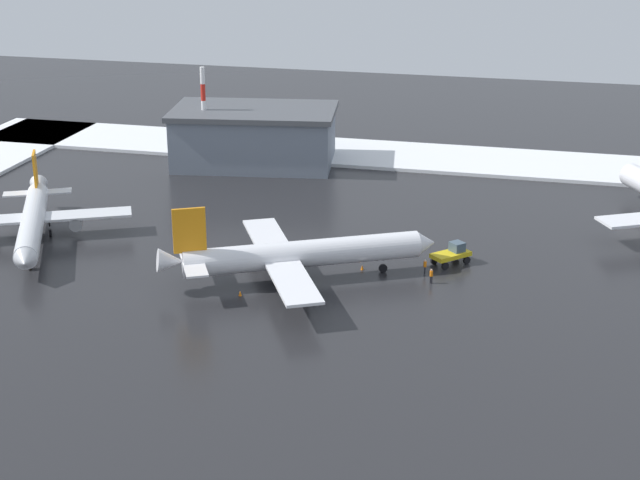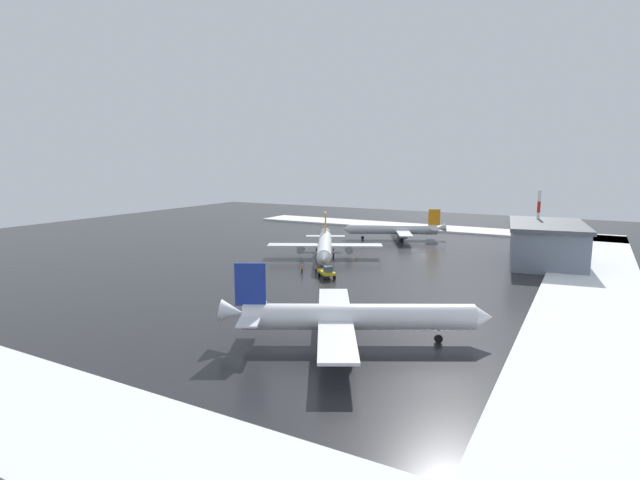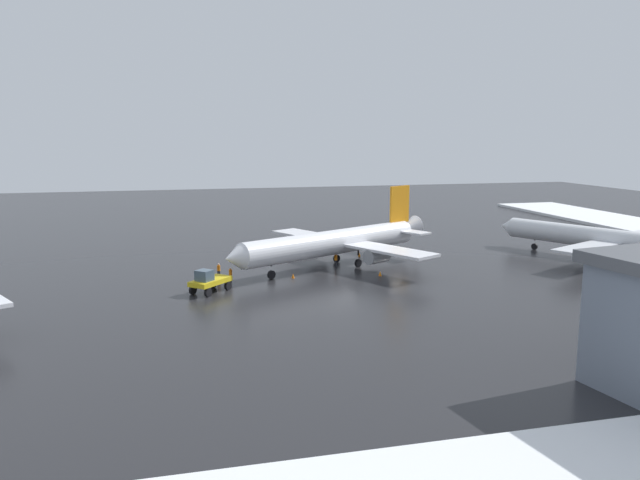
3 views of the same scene
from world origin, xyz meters
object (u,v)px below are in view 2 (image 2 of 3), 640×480
Objects in this scene: airplane_parked_starboard at (325,245)px; airplane_distant_tail at (396,229)px; traffic_cone_mid_line at (356,258)px; pushback_tug at (327,272)px; traffic_cone_wingtip_side at (330,265)px; ground_crew_by_nose_gear at (302,268)px; ground_crew_beside_wing at (325,255)px; ground_crew_mid_apron at (316,269)px; airplane_parked_portside at (352,317)px; antenna_mast at (538,224)px; cargo_hangar at (546,243)px; traffic_cone_near_nose at (314,252)px.

airplane_parked_starboard is 1.08× the size of airplane_distant_tail.
pushback_tug is at bearing -171.29° from traffic_cone_mid_line.
ground_crew_by_nose_gear is at bearing 165.64° from traffic_cone_wingtip_side.
traffic_cone_mid_line is (18.17, -3.42, -0.70)m from ground_crew_by_nose_gear.
ground_crew_beside_wing and ground_crew_mid_apron have the same top height.
ground_crew_by_nose_gear is 8.46m from traffic_cone_wingtip_side.
ground_crew_by_nose_gear is (-48.99, 1.30, -1.86)m from airplane_distant_tail.
ground_crew_beside_wing is at bearing 162.85° from pushback_tug.
airplane_distant_tail is at bearing 3.94° from traffic_cone_mid_line.
airplane_parked_starboard is at bearing 93.50° from airplane_parked_portside.
airplane_distant_tail is 31.00m from traffic_cone_mid_line.
pushback_tug is 2.84× the size of ground_crew_mid_apron.
antenna_mast reaches higher than traffic_cone_mid_line.
ground_crew_by_nose_gear reaches higher than traffic_cone_mid_line.
traffic_cone_mid_line is 1.00× the size of traffic_cone_wingtip_side.
traffic_cone_wingtip_side is (8.17, -2.09, -0.70)m from ground_crew_by_nose_gear.
traffic_cone_mid_line is (-22.17, 35.12, -7.39)m from antenna_mast.
antenna_mast is 49.17m from traffic_cone_wingtip_side.
ground_crew_by_nose_gear is (1.57, 6.44, -0.31)m from pushback_tug.
ground_crew_by_nose_gear is 3.11× the size of traffic_cone_mid_line.
pushback_tug is at bearing -135.20° from ground_crew_mid_apron.
traffic_cone_wingtip_side is at bearing 114.13° from cargo_hangar.
airplane_parked_portside is at bearing 36.96° from ground_crew_beside_wing.
ground_crew_beside_wing is at bearing -130.40° from traffic_cone_near_nose.
cargo_hangar is at bearing -160.33° from antenna_mast.
cargo_hangar is 46.52m from traffic_cone_wingtip_side.
ground_crew_mid_apron is 17.14m from traffic_cone_mid_line.
antenna_mast is (25.71, -41.27, 4.58)m from airplane_parked_starboard.
airplane_distant_tail reaches higher than traffic_cone_wingtip_side.
airplane_distant_tail is 15.76× the size of ground_crew_beside_wing.
traffic_cone_wingtip_side is (-25.01, 39.00, -4.17)m from cargo_hangar.
cargo_hangar is (18.55, -43.83, 1.35)m from airplane_parked_starboard.
cargo_hangar is (18.65, -43.67, 3.47)m from ground_crew_beside_wing.
ground_crew_beside_wing is 14.76m from ground_crew_by_nose_gear.
antenna_mast is (41.91, -32.09, 6.39)m from pushback_tug.
airplane_parked_starboard is at bearing 10.49° from ground_crew_mid_apron.
ground_crew_mid_apron is 21.32m from traffic_cone_near_nose.
ground_crew_mid_apron is at bearing 121.29° from cargo_hangar.
airplane_parked_portside is 38.58m from ground_crew_by_nose_gear.
cargo_hangar reaches higher than traffic_cone_wingtip_side.
airplane_distant_tail is at bearing 145.82° from airplane_parked_starboard.
antenna_mast reaches higher than airplane_parked_starboard.
airplane_parked_portside is at bearing -13.24° from pushback_tug.
ground_crew_beside_wing is 14.42m from ground_crew_mid_apron.
airplane_distant_tail is 49.00× the size of traffic_cone_near_nose.
cargo_hangar is at bearing 76.36° from ground_crew_by_nose_gear.
airplane_parked_starboard is at bearing 121.91° from antenna_mast.
ground_crew_mid_apron reaches higher than traffic_cone_near_nose.
airplane_parked_starboard is at bearing 163.13° from pushback_tug.
antenna_mast is 27.89× the size of traffic_cone_wingtip_side.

